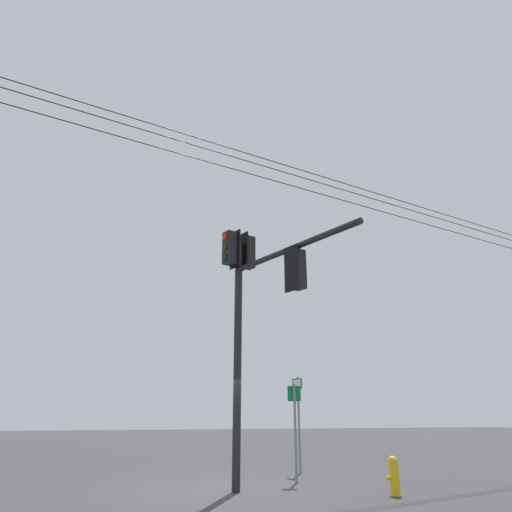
# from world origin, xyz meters

# --- Properties ---
(ground_plane) EXTENTS (60.00, 60.00, 0.00)m
(ground_plane) POSITION_xyz_m (0.00, 0.00, 0.00)
(ground_plane) COLOR #38383A
(signal_mast_assembly) EXTENTS (4.09, 2.46, 6.41)m
(signal_mast_assembly) POSITION_xyz_m (1.12, 0.76, 4.55)
(signal_mast_assembly) COLOR black
(signal_mast_assembly) RESTS_ON ground
(route_sign_primary) EXTENTS (0.11, 0.36, 2.46)m
(route_sign_primary) POSITION_xyz_m (-0.52, 2.18, 1.53)
(route_sign_primary) COLOR slate
(route_sign_primary) RESTS_ON ground
(fire_hydrant) EXTENTS (0.22, 0.30, 0.81)m
(fire_hydrant) POSITION_xyz_m (1.54, 3.91, 0.40)
(fire_hydrant) COLOR yellow
(fire_hydrant) RESTS_ON ground
(route_sign_secondary) EXTENTS (0.33, 0.24, 2.75)m
(route_sign_secondary) POSITION_xyz_m (-2.18, 2.73, 1.66)
(route_sign_secondary) COLOR slate
(route_sign_secondary) RESTS_ON ground
(overhead_wire_span) EXTENTS (11.20, 30.68, 0.82)m
(overhead_wire_span) POSITION_xyz_m (1.06, -0.93, 8.68)
(overhead_wire_span) COLOR black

